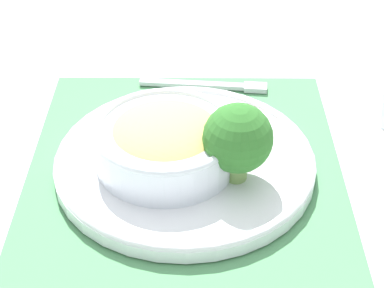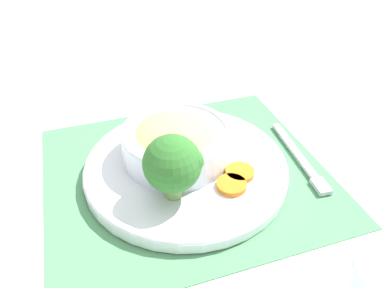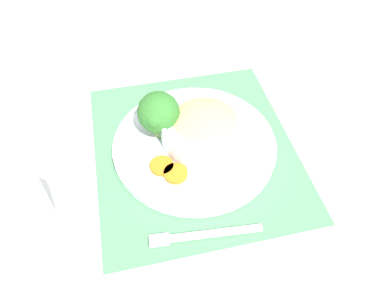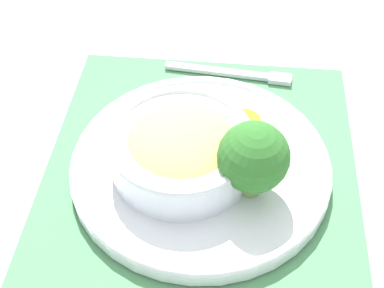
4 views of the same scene
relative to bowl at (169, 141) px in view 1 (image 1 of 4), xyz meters
The scene contains 8 objects.
ground_plane 0.06m from the bowl, 109.88° to the left, with size 4.00×4.00×0.00m, color white.
placemat 0.05m from the bowl, 109.88° to the left, with size 0.43×0.39×0.00m.
plate 0.04m from the bowl, 109.88° to the left, with size 0.31×0.31×0.02m.
bowl is the anchor object (origin of this frame).
broccoli_floret 0.09m from the bowl, 69.86° to the left, with size 0.08×0.08×0.10m.
carrot_slice_near 0.11m from the bowl, 119.10° to the left, with size 0.04×0.04×0.01m.
carrot_slice_middle 0.11m from the bowl, 135.71° to the left, with size 0.04×0.04×0.01m.
fork 0.21m from the bowl, 160.45° to the left, with size 0.04×0.18×0.01m.
Camera 1 is at (0.60, -0.00, 0.49)m, focal length 60.00 mm.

